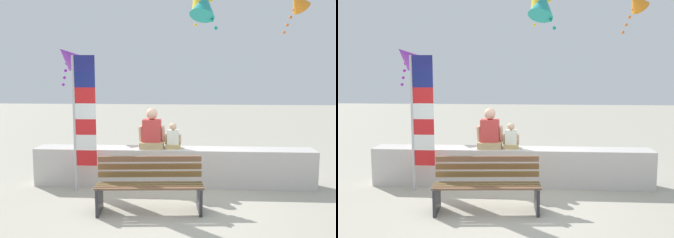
{
  "view_description": "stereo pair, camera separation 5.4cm",
  "coord_description": "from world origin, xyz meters",
  "views": [
    {
      "loc": [
        0.36,
        -6.48,
        2.34
      ],
      "look_at": [
        -0.11,
        1.15,
        1.37
      ],
      "focal_mm": 40.8,
      "sensor_mm": 36.0,
      "label": 1
    },
    {
      "loc": [
        0.41,
        -6.48,
        2.34
      ],
      "look_at": [
        -0.11,
        1.15,
        1.37
      ],
      "focal_mm": 40.8,
      "sensor_mm": 36.0,
      "label": 2
    }
  ],
  "objects": [
    {
      "name": "kite_teal",
      "position": [
        0.63,
        2.64,
        3.85
      ],
      "size": [
        0.86,
        0.96,
        0.97
      ],
      "color": "teal"
    },
    {
      "name": "person_adult",
      "position": [
        -0.44,
        1.15,
        1.09
      ],
      "size": [
        0.53,
        0.39,
        0.82
      ],
      "color": "tan",
      "rests_on": "seawall_ledge"
    },
    {
      "name": "kite_orange",
      "position": [
        2.94,
        3.36,
        4.03
      ],
      "size": [
        0.79,
        0.74,
        1.08
      ],
      "color": "orange"
    },
    {
      "name": "seawall_ledge",
      "position": [
        0.0,
        1.15,
        0.39
      ],
      "size": [
        5.67,
        0.54,
        0.77
      ],
      "primitive_type": "cube",
      "color": "beige",
      "rests_on": "ground"
    },
    {
      "name": "park_bench",
      "position": [
        -0.33,
        -0.3,
        0.43
      ],
      "size": [
        1.82,
        0.75,
        0.88
      ],
      "color": "brown",
      "rests_on": "ground"
    },
    {
      "name": "flag_banner",
      "position": [
        -1.74,
        0.64,
        1.49
      ],
      "size": [
        0.44,
        0.05,
        2.63
      ],
      "color": "#B7B7BC",
      "rests_on": "ground"
    },
    {
      "name": "kite_purple",
      "position": [
        -2.73,
        2.98,
        2.7
      ],
      "size": [
        0.89,
        0.86,
        1.13
      ],
      "color": "purple"
    },
    {
      "name": "person_child",
      "position": [
        -0.01,
        1.15,
        0.97
      ],
      "size": [
        0.34,
        0.25,
        0.52
      ],
      "color": "tan",
      "rests_on": "seawall_ledge"
    },
    {
      "name": "ground_plane",
      "position": [
        0.0,
        0.0,
        0.0
      ],
      "size": [
        40.0,
        40.0,
        0.0
      ],
      "primitive_type": "plane",
      "color": "#ADA795"
    }
  ]
}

